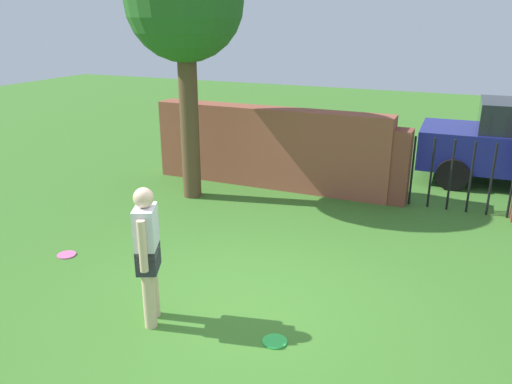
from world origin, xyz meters
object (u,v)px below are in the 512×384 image
person (148,250)px  frisbee_pink (67,255)px  tree (184,6)px  frisbee_green (275,341)px

person → frisbee_pink: 2.48m
tree → person: tree is taller
person → frisbee_green: 1.70m
frisbee_green → frisbee_pink: same height
person → frisbee_green: size_ratio=6.00×
tree → frisbee_green: bearing=-49.5°
frisbee_green → frisbee_pink: (-3.58, 0.73, 0.00)m
person → frisbee_green: bearing=72.5°
frisbee_green → frisbee_pink: size_ratio=1.00×
tree → frisbee_pink: bearing=-97.1°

